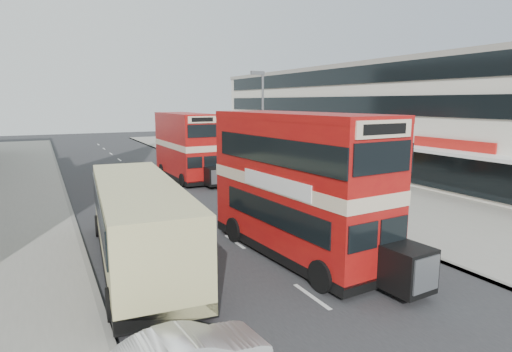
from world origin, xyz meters
TOP-DOWN VIEW (x-y plane):
  - ground at (0.00, 0.00)m, footprint 160.00×160.00m
  - road_surface at (0.00, 20.00)m, footprint 12.00×90.00m
  - pavement_right at (12.00, 20.00)m, footprint 12.00×90.00m
  - kerb_left at (-6.10, 20.00)m, footprint 0.20×90.00m
  - kerb_right at (6.10, 20.00)m, footprint 0.20×90.00m
  - commercial_row at (19.95, 22.00)m, footprint 9.90×46.20m
  - street_lamp at (6.52, 18.00)m, footprint 1.00×0.20m
  - bus_main at (1.56, 5.39)m, footprint 3.44×10.03m
  - bus_second at (2.78, 23.78)m, footprint 2.66×9.14m
  - coach at (-4.23, 7.29)m, footprint 3.62×11.15m
  - car_right_a at (4.89, 14.72)m, footprint 4.88×2.11m
  - car_right_b at (5.12, 22.39)m, footprint 4.44×2.19m
  - car_right_c at (4.94, 33.61)m, footprint 3.72×1.66m
  - pedestrian_near at (8.25, 15.73)m, footprint 0.74×0.51m
  - pedestrian_far at (7.82, 30.72)m, footprint 1.07×0.65m
  - cyclist at (3.80, 20.49)m, footprint 0.68×1.89m

SIDE VIEW (x-z plane):
  - ground at x=0.00m, z-range 0.00..0.00m
  - road_surface at x=0.00m, z-range 0.00..0.01m
  - pavement_right at x=12.00m, z-range 0.00..0.15m
  - kerb_left at x=-6.10m, z-range -0.01..0.15m
  - kerb_right at x=6.10m, z-range -0.01..0.15m
  - car_right_b at x=5.12m, z-range 0.00..1.21m
  - car_right_c at x=4.94m, z-range 0.00..1.24m
  - cyclist at x=3.80m, z-range -0.33..1.59m
  - car_right_a at x=4.89m, z-range 0.00..1.40m
  - pedestrian_far at x=7.82m, z-range 0.15..1.85m
  - pedestrian_near at x=8.25m, z-range 0.15..2.12m
  - coach at x=-4.23m, z-range 0.26..3.17m
  - bus_second at x=2.78m, z-range 0.13..5.16m
  - bus_main at x=1.56m, z-range 0.15..5.63m
  - commercial_row at x=19.95m, z-range 0.05..9.35m
  - street_lamp at x=6.52m, z-range 0.72..8.85m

